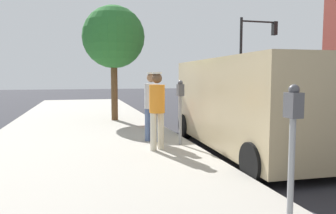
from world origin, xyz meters
TOP-DOWN VIEW (x-y plane):
  - ground_plane at (0.00, 0.00)m, footprint 80.00×80.00m
  - sidewalk_slab at (3.50, 0.00)m, footprint 5.00×32.00m
  - parking_meter_near at (1.35, 0.38)m, footprint 0.14×0.18m
  - parking_meter_far at (1.35, 4.60)m, footprint 0.14×0.18m
  - pedestrian_in_orange at (2.00, 0.77)m, footprint 0.34×0.34m
  - pedestrian_in_gray at (1.93, -0.18)m, footprint 0.34×0.34m
  - parked_van at (-0.15, 0.94)m, footprint 2.27×5.26m
  - traffic_light_corner at (-6.42, -10.08)m, footprint 2.48×0.42m
  - street_tree at (2.40, -4.48)m, footprint 2.26×2.26m
  - fire_hydrant at (1.45, -2.80)m, footprint 0.24×0.24m

SIDE VIEW (x-z plane):
  - ground_plane at x=0.00m, z-range 0.00..0.00m
  - sidewalk_slab at x=3.50m, z-range 0.00..0.15m
  - fire_hydrant at x=1.45m, z-range 0.14..1.00m
  - pedestrian_in_orange at x=2.00m, z-range 0.27..1.97m
  - pedestrian_in_gray at x=1.93m, z-range 0.28..1.98m
  - parked_van at x=-0.15m, z-range 0.08..2.23m
  - parking_meter_near at x=1.35m, z-range 0.42..1.94m
  - parking_meter_far at x=1.35m, z-range 0.42..1.94m
  - street_tree at x=2.40m, z-range 1.08..5.25m
  - traffic_light_corner at x=-6.42m, z-range 0.92..6.12m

